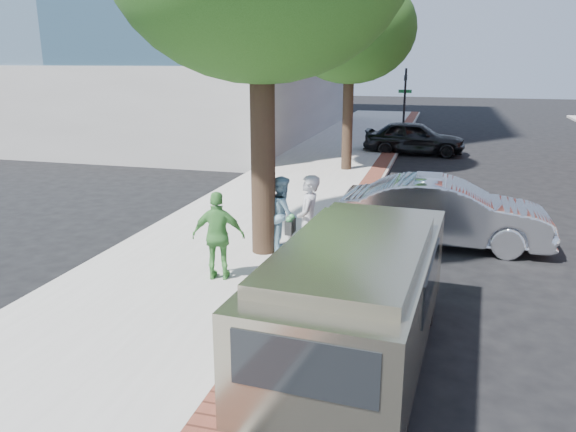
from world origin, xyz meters
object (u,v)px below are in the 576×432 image
(sedan_silver, at_px, (445,212))
(bg_car, at_px, (414,138))
(parking_meter, at_px, (290,238))
(van, at_px, (359,291))
(person_gray, at_px, (308,222))
(person_officer, at_px, (282,213))
(person_green, at_px, (219,236))

(sedan_silver, xyz_separation_m, bg_car, (-1.45, 13.26, -0.01))
(parking_meter, distance_m, van, 2.19)
(person_gray, height_order, person_officer, person_gray)
(person_gray, height_order, bg_car, person_gray)
(parking_meter, bearing_deg, van, -47.98)
(person_gray, bearing_deg, person_officer, -142.75)
(bg_car, bearing_deg, person_gray, 174.66)
(person_gray, bearing_deg, van, 20.81)
(parking_meter, height_order, person_green, person_green)
(person_gray, relative_size, person_officer, 1.14)
(parking_meter, bearing_deg, person_gray, 90.96)
(person_green, xyz_separation_m, sedan_silver, (4.14, 3.77, -0.22))
(van, bearing_deg, bg_car, 94.56)
(bg_car, bearing_deg, van, 179.83)
(bg_car, bearing_deg, sedan_silver, -174.80)
(parking_meter, xyz_separation_m, sedan_silver, (2.63, 4.13, -0.42))
(person_officer, distance_m, van, 4.56)
(van, bearing_deg, person_officer, 123.68)
(person_gray, xyz_separation_m, sedan_silver, (2.65, 2.68, -0.31))
(sedan_silver, bearing_deg, person_gray, 135.14)
(person_officer, relative_size, person_green, 0.97)
(bg_car, bearing_deg, person_green, 169.99)
(person_green, xyz_separation_m, bg_car, (2.69, 17.03, -0.23))
(person_green, bearing_deg, parking_meter, 154.68)
(person_officer, xyz_separation_m, sedan_silver, (3.44, 1.80, -0.19))
(person_green, relative_size, sedan_silver, 0.36)
(person_officer, height_order, van, van)
(sedan_silver, height_order, bg_car, sedan_silver)
(van, bearing_deg, sedan_silver, 82.28)
(sedan_silver, bearing_deg, bg_car, 6.08)
(person_officer, relative_size, bg_car, 0.37)
(parking_meter, xyz_separation_m, person_green, (-1.51, 0.36, -0.20))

